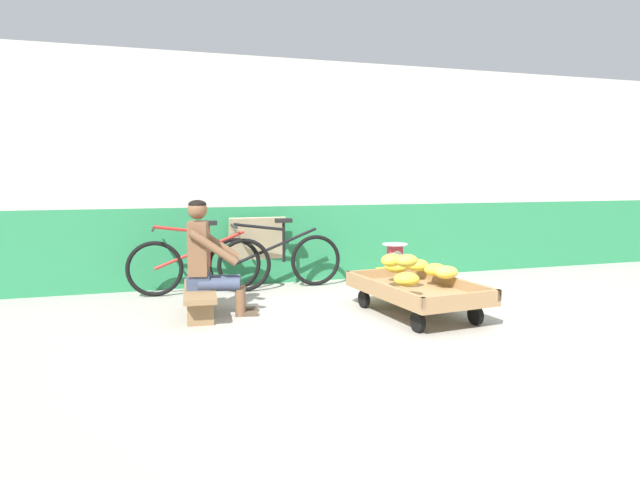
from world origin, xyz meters
name	(u,v)px	position (x,y,z in m)	size (l,w,h in m)	color
ground_plane	(435,337)	(0.00, 0.00, 0.00)	(80.00, 80.00, 0.00)	#A39E93
back_wall	(328,173)	(0.00, 2.91, 1.41)	(16.00, 0.30, 2.82)	#287F4C
banana_cart	(417,292)	(0.18, 0.71, 0.24)	(0.99, 1.52, 0.36)	#99754C
banana_pile	(414,268)	(0.21, 0.82, 0.46)	(0.82, 0.94, 0.26)	gold
low_bench	(200,295)	(-1.85, 1.38, 0.20)	(0.39, 1.12, 0.27)	olive
vendor_seated	(208,258)	(-1.76, 1.36, 0.57)	(0.72, 0.56, 1.14)	brown
plastic_crate	(394,281)	(0.42, 1.70, 0.15)	(0.36, 0.28, 0.30)	gold
weighing_scale	(395,256)	(0.42, 1.70, 0.45)	(0.30, 0.30, 0.29)	#28282D
bicycle_near_left	(200,264)	(-1.75, 2.37, 0.35)	(1.66, 0.48, 0.86)	black
bicycle_far_left	(276,260)	(-0.83, 2.45, 0.35)	(1.66, 0.48, 0.86)	black
sign_board	(256,251)	(-1.02, 2.74, 0.43)	(0.70, 0.28, 0.87)	#C6B289
shopping_bag	(428,288)	(0.67, 1.36, 0.12)	(0.18, 0.12, 0.24)	silver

